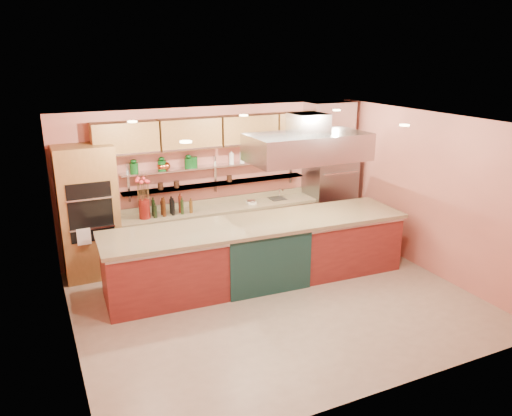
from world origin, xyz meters
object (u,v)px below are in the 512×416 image
refrigerator (330,188)px  copper_kettle (165,166)px  island (258,252)px  green_canister (193,162)px  flower_vase (144,209)px  kitchen_scale (251,202)px

refrigerator → copper_kettle: size_ratio=11.28×
island → refrigerator: bearing=33.8°
copper_kettle → green_canister: size_ratio=0.94×
copper_kettle → flower_vase: bearing=-155.2°
kitchen_scale → copper_kettle: copper_kettle is taller
kitchen_scale → island: bearing=-114.7°
kitchen_scale → green_canister: size_ratio=0.85×
kitchen_scale → refrigerator: bearing=-5.2°
island → flower_vase: bearing=141.3°
refrigerator → green_canister: refrigerator is taller
island → flower_vase: size_ratio=14.64×
copper_kettle → green_canister: green_canister is taller
kitchen_scale → copper_kettle: bearing=167.3°
copper_kettle → green_canister: bearing=0.0°
flower_vase → kitchen_scale: bearing=0.0°
refrigerator → island: bearing=-148.9°
green_canister → island: bearing=-70.3°
copper_kettle → kitchen_scale: bearing=-7.8°
kitchen_scale → green_canister: 1.38m
refrigerator → copper_kettle: refrigerator is taller
flower_vase → green_canister: (1.00, 0.22, 0.71)m
refrigerator → kitchen_scale: 1.79m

